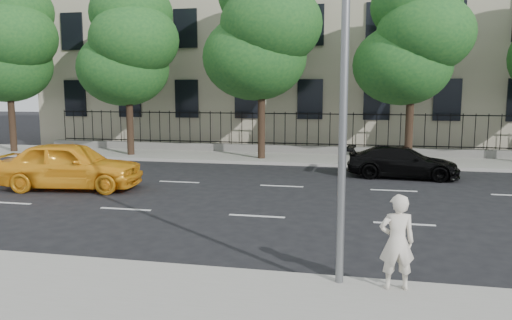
% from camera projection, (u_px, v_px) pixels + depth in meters
% --- Properties ---
extents(ground, '(120.00, 120.00, 0.00)m').
position_uv_depth(ground, '(235.00, 243.00, 11.62)').
color(ground, black).
rests_on(ground, ground).
extents(near_sidewalk, '(60.00, 4.00, 0.15)m').
position_uv_depth(near_sidewalk, '(171.00, 315.00, 7.73)').
color(near_sidewalk, gray).
rests_on(near_sidewalk, ground).
extents(far_sidewalk, '(60.00, 4.00, 0.15)m').
position_uv_depth(far_sidewalk, '(303.00, 159.00, 25.17)').
color(far_sidewalk, gray).
rests_on(far_sidewalk, ground).
extents(lane_markings, '(49.60, 4.62, 0.01)m').
position_uv_depth(lane_markings, '(271.00, 199.00, 16.22)').
color(lane_markings, silver).
rests_on(lane_markings, ground).
extents(masonry_building, '(34.60, 12.11, 18.50)m').
position_uv_depth(masonry_building, '(321.00, 5.00, 32.58)').
color(masonry_building, '#BCB195').
rests_on(masonry_building, ground).
extents(iron_fence, '(30.00, 0.50, 2.20)m').
position_uv_depth(iron_fence, '(307.00, 144.00, 26.74)').
color(iron_fence, slate).
rests_on(iron_fence, far_sidewalk).
extents(tree_a, '(5.71, 5.31, 9.39)m').
position_uv_depth(tree_a, '(9.00, 41.00, 26.96)').
color(tree_a, '#382619').
rests_on(tree_a, far_sidewalk).
extents(tree_b, '(5.53, 5.12, 8.97)m').
position_uv_depth(tree_b, '(129.00, 44.00, 25.57)').
color(tree_b, '#382619').
rests_on(tree_b, far_sidewalk).
extents(tree_c, '(5.89, 5.50, 9.80)m').
position_uv_depth(tree_c, '(263.00, 29.00, 24.07)').
color(tree_c, '#382619').
rests_on(tree_c, far_sidewalk).
extents(tree_d, '(5.34, 4.94, 8.84)m').
position_uv_depth(tree_d, '(414.00, 39.00, 22.72)').
color(tree_d, '#382619').
rests_on(tree_d, far_sidewalk).
extents(yellow_taxi, '(5.26, 2.64, 1.72)m').
position_uv_depth(yellow_taxi, '(70.00, 165.00, 17.77)').
color(yellow_taxi, '#FDAB20').
rests_on(yellow_taxi, ground).
extents(black_sedan, '(4.49, 2.04, 1.28)m').
position_uv_depth(black_sedan, '(402.00, 162.00, 20.10)').
color(black_sedan, black).
rests_on(black_sedan, ground).
extents(woman_near, '(0.66, 0.49, 1.66)m').
position_uv_depth(woman_near, '(397.00, 242.00, 8.45)').
color(woman_near, beige).
rests_on(woman_near, near_sidewalk).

